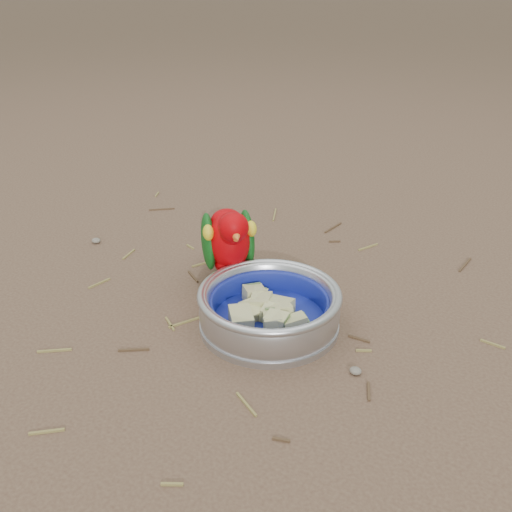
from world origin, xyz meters
The scene contains 6 objects.
ground centered at (0.00, 0.00, 0.00)m, with size 60.00×60.00×0.00m, color brown.
food_bowl centered at (0.10, 0.06, 0.01)m, with size 0.21×0.21×0.02m, color #B2B2BA.
bowl_wall centered at (0.10, 0.06, 0.04)m, with size 0.21×0.21×0.04m, color #B2B2BA, non-canonical shape.
fruit_wedges centered at (0.10, 0.06, 0.03)m, with size 0.12×0.12×0.03m, color #BFBC7E, non-canonical shape.
lory_parrot centered at (-0.02, 0.11, 0.07)m, with size 0.09×0.18×0.15m, color #AB0005, non-canonical shape.
ground_debris centered at (-0.01, 0.03, 0.00)m, with size 0.90×0.80×0.01m, color olive, non-canonical shape.
Camera 1 is at (0.51, -0.53, 0.48)m, focal length 40.00 mm.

